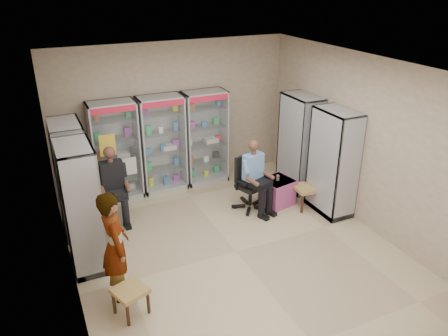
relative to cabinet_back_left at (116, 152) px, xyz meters
name	(u,v)px	position (x,y,z in m)	size (l,w,h in m)	color
floor	(236,252)	(1.30, -2.73, -1.00)	(6.00, 6.00, 0.00)	tan
room_shell	(237,140)	(1.30, -2.73, 0.97)	(5.02, 6.02, 3.01)	tan
cabinet_back_left	(116,152)	(0.00, 0.00, 0.00)	(0.90, 0.50, 2.00)	#A5A7AC
cabinet_back_mid	(162,144)	(0.95, 0.00, 0.00)	(0.90, 0.50, 2.00)	#9EA1A5
cabinet_back_right	(205,137)	(1.90, 0.00, 0.00)	(0.90, 0.50, 2.00)	silver
cabinet_right_far	(299,143)	(3.53, -1.13, 0.00)	(0.50, 0.90, 2.00)	silver
cabinet_right_near	(333,163)	(3.53, -2.23, 0.00)	(0.50, 0.90, 2.00)	silver
cabinet_left_far	(72,179)	(-0.93, -0.93, 0.00)	(0.50, 0.90, 2.00)	#ACADB3
cabinet_left_near	(82,208)	(-0.93, -2.03, 0.00)	(0.50, 0.90, 2.00)	silver
wooden_chair	(113,194)	(-0.25, -0.73, -0.53)	(0.42, 0.42, 0.94)	black
seated_customer	(113,185)	(-0.25, -0.78, -0.33)	(0.44, 0.60, 1.34)	black
office_chair	(251,183)	(2.20, -1.51, -0.47)	(0.57, 0.57, 1.05)	black
seated_shopkeeper	(252,178)	(2.20, -1.56, -0.33)	(0.44, 0.61, 1.34)	#648CC6
pink_trunk	(277,192)	(2.76, -1.59, -0.74)	(0.54, 0.52, 0.52)	#A04077
tea_glass	(278,178)	(2.75, -1.60, -0.43)	(0.07, 0.07, 0.11)	#5F1508
woven_stool_a	(306,197)	(3.20, -1.94, -0.78)	(0.45, 0.45, 0.45)	#AC8C48
woven_stool_b	(131,301)	(-0.60, -3.41, -0.80)	(0.40, 0.40, 0.40)	tan
standing_man	(115,246)	(-0.65, -2.95, -0.19)	(0.59, 0.39, 1.62)	gray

